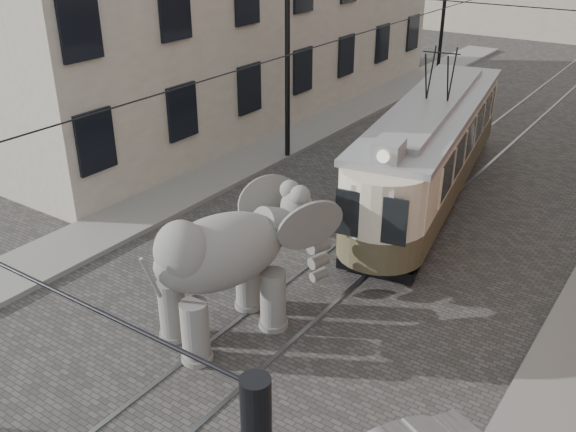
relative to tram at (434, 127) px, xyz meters
The scene contains 6 objects.
ground 6.28m from the tram, 89.66° to the right, with size 120.00×120.00×0.00m, color #44413F.
tram_rails 6.28m from the tram, 89.66° to the right, with size 1.54×80.00×0.02m, color slate, non-canonical shape.
sidewalk_left 8.99m from the tram, 137.85° to the right, with size 2.00×60.00×0.15m, color slate.
catenary 1.13m from the tram, 100.97° to the right, with size 11.00×30.20×6.00m, color black, non-canonical shape.
tram is the anchor object (origin of this frame).
elephant 9.43m from the tram, 94.11° to the right, with size 2.73×4.96×3.04m, color slate, non-canonical shape.
Camera 1 is at (6.88, -12.13, 8.29)m, focal length 39.67 mm.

